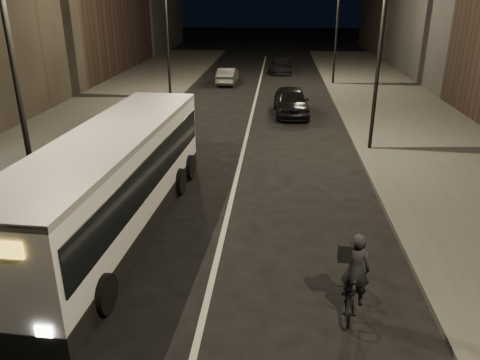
% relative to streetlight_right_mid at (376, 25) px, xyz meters
% --- Properties ---
extents(ground, '(180.00, 180.00, 0.00)m').
position_rel_streetlight_right_mid_xyz_m(ground, '(-5.33, -12.00, -5.36)').
color(ground, black).
rests_on(ground, ground).
extents(sidewalk_right, '(7.00, 70.00, 0.16)m').
position_rel_streetlight_right_mid_xyz_m(sidewalk_right, '(3.17, 2.00, -5.28)').
color(sidewalk_right, '#3A3A37').
rests_on(sidewalk_right, ground).
extents(sidewalk_left, '(7.00, 70.00, 0.16)m').
position_rel_streetlight_right_mid_xyz_m(sidewalk_left, '(-13.83, 2.00, -5.28)').
color(sidewalk_left, '#3A3A37').
rests_on(sidewalk_left, ground).
extents(streetlight_right_mid, '(1.20, 0.44, 8.12)m').
position_rel_streetlight_right_mid_xyz_m(streetlight_right_mid, '(0.00, 0.00, 0.00)').
color(streetlight_right_mid, black).
rests_on(streetlight_right_mid, sidewalk_right).
extents(streetlight_right_far, '(1.20, 0.44, 8.12)m').
position_rel_streetlight_right_mid_xyz_m(streetlight_right_far, '(0.00, 16.00, 0.00)').
color(streetlight_right_far, black).
rests_on(streetlight_right_far, sidewalk_right).
extents(streetlight_left_near, '(1.20, 0.44, 8.12)m').
position_rel_streetlight_right_mid_xyz_m(streetlight_left_near, '(-10.66, -8.00, 0.00)').
color(streetlight_left_near, black).
rests_on(streetlight_left_near, sidewalk_left).
extents(streetlight_left_far, '(1.20, 0.44, 8.12)m').
position_rel_streetlight_right_mid_xyz_m(streetlight_left_far, '(-10.66, 10.00, 0.00)').
color(streetlight_left_far, black).
rests_on(streetlight_left_far, sidewalk_left).
extents(city_bus, '(3.01, 11.12, 2.97)m').
position_rel_streetlight_right_mid_xyz_m(city_bus, '(-8.48, -8.05, -3.75)').
color(city_bus, silver).
rests_on(city_bus, ground).
extents(cyclist_on_bicycle, '(0.89, 1.82, 2.01)m').
position_rel_streetlight_right_mid_xyz_m(cyclist_on_bicycle, '(-2.12, -11.50, -4.69)').
color(cyclist_on_bicycle, black).
rests_on(cyclist_on_bicycle, ground).
extents(car_near, '(2.13, 4.72, 1.57)m').
position_rel_streetlight_right_mid_xyz_m(car_near, '(-3.10, 6.42, -4.57)').
color(car_near, black).
rests_on(car_near, ground).
extents(car_mid, '(1.42, 3.84, 1.26)m').
position_rel_streetlight_right_mid_xyz_m(car_mid, '(-7.77, 15.84, -4.73)').
color(car_mid, '#39393C').
rests_on(car_mid, ground).
extents(car_far, '(1.92, 4.52, 1.30)m').
position_rel_streetlight_right_mid_xyz_m(car_far, '(-3.62, 21.81, -4.71)').
color(car_far, black).
rests_on(car_far, ground).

